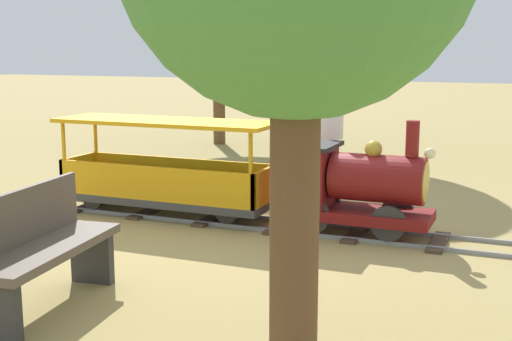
{
  "coord_description": "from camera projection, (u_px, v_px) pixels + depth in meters",
  "views": [
    {
      "loc": [
        6.08,
        2.79,
        1.74
      ],
      "look_at": [
        0.0,
        0.26,
        0.55
      ],
      "focal_mm": 47.79,
      "sensor_mm": 36.0,
      "label": 1
    }
  ],
  "objects": [
    {
      "name": "locomotive",
      "position": [
        349.0,
        184.0,
        6.35
      ],
      "size": [
        0.62,
        1.45,
        1.06
      ],
      "color": "maroon",
      "rests_on": "ground_plane"
    },
    {
      "name": "park_bench",
      "position": [
        41.0,
        250.0,
        4.53
      ],
      "size": [
        1.34,
        0.55,
        0.82
      ],
      "color": "brown",
      "rests_on": "ground_plane"
    },
    {
      "name": "conductor_person",
      "position": [
        329.0,
        124.0,
        7.15
      ],
      "size": [
        0.3,
        0.3,
        1.62
      ],
      "color": "#282D47",
      "rests_on": "ground_plane"
    },
    {
      "name": "track",
      "position": [
        246.0,
        222.0,
        6.83
      ],
      "size": [
        0.66,
        6.05,
        0.04
      ],
      "color": "gray",
      "rests_on": "ground_plane"
    },
    {
      "name": "passenger_car",
      "position": [
        167.0,
        176.0,
        7.1
      ],
      "size": [
        0.72,
        2.35,
        0.97
      ],
      "color": "#3F3F3F",
      "rests_on": "ground_plane"
    },
    {
      "name": "ground_plane",
      "position": [
        232.0,
        222.0,
        6.89
      ],
      "size": [
        60.0,
        60.0,
        0.0
      ],
      "primitive_type": "plane",
      "color": "#A38C51"
    }
  ]
}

